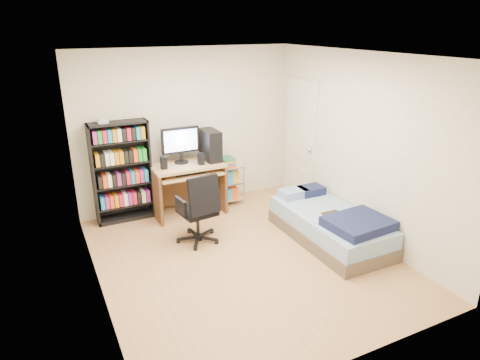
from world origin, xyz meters
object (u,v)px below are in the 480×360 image
bed (331,225)px  media_shelf (122,171)px  computer_desk (193,167)px  office_chair (199,221)px

bed → media_shelf: bearing=140.8°
computer_desk → office_chair: bearing=-106.6°
media_shelf → office_chair: (0.75, -1.18, -0.46)m
media_shelf → computer_desk: size_ratio=1.16×
computer_desk → office_chair: (-0.30, -1.01, -0.42)m
office_chair → bed: size_ratio=0.55×
computer_desk → office_chair: computer_desk is taller
office_chair → bed: office_chair is taller
media_shelf → bed: bearing=-39.2°
media_shelf → office_chair: 1.47m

